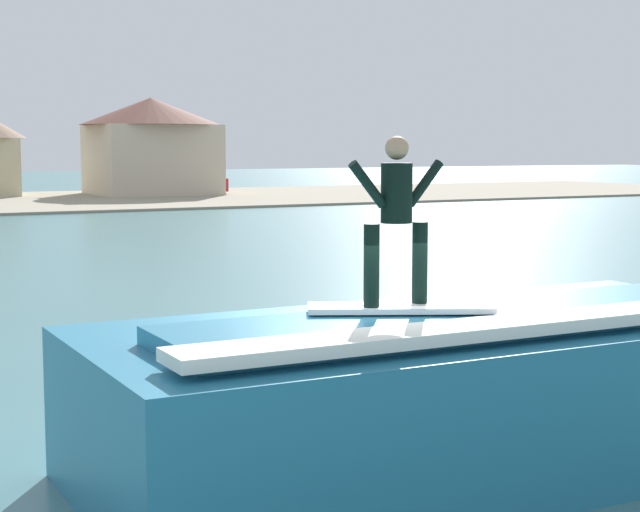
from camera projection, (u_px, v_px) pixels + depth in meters
ground_plane at (374, 462)px, 11.25m from camera, size 260.00×260.00×0.00m
wave_crest at (450, 391)px, 10.94m from camera, size 7.88×3.47×1.81m
surfboard at (401, 308)px, 10.37m from camera, size 1.91×1.26×0.06m
surfer at (396, 211)px, 10.27m from camera, size 1.11×0.32×1.72m
car_far_shore at (194, 183)px, 69.69m from camera, size 4.24×2.14×1.86m
house_gabled_white at (151, 142)px, 69.80m from camera, size 9.70×9.70×6.75m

